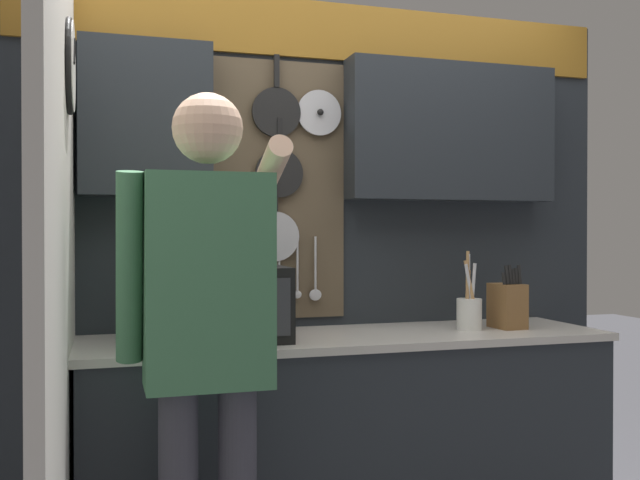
% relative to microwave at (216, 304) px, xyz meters
% --- Properties ---
extents(base_cabinet_counter, '(2.10, 0.59, 0.93)m').
position_rel_microwave_xyz_m(base_cabinet_counter, '(0.54, 0.03, -0.61)').
color(base_cabinet_counter, '#23282D').
rests_on(base_cabinet_counter, ground_plane).
extents(back_wall_unit, '(2.67, 0.20, 2.33)m').
position_rel_microwave_xyz_m(back_wall_unit, '(0.56, 0.29, 0.35)').
color(back_wall_unit, '#23282D').
rests_on(back_wall_unit, ground_plane).
extents(side_wall, '(0.07, 1.60, 2.33)m').
position_rel_microwave_xyz_m(side_wall, '(-0.53, -0.39, 0.12)').
color(side_wall, silver).
rests_on(side_wall, ground_plane).
extents(microwave, '(0.52, 0.35, 0.28)m').
position_rel_microwave_xyz_m(microwave, '(0.00, 0.00, 0.00)').
color(microwave, black).
rests_on(microwave, base_cabinet_counter).
extents(knife_block, '(0.12, 0.15, 0.27)m').
position_rel_microwave_xyz_m(knife_block, '(1.24, 0.00, -0.04)').
color(knife_block, brown).
rests_on(knife_block, base_cabinet_counter).
extents(utensil_crock, '(0.10, 0.10, 0.33)m').
position_rel_microwave_xyz_m(utensil_crock, '(1.06, 0.00, -0.06)').
color(utensil_crock, white).
rests_on(utensil_crock, base_cabinet_counter).
extents(person, '(0.54, 0.65, 1.76)m').
position_rel_microwave_xyz_m(person, '(-0.10, -0.47, -0.01)').
color(person, '#383842').
rests_on(person, ground_plane).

